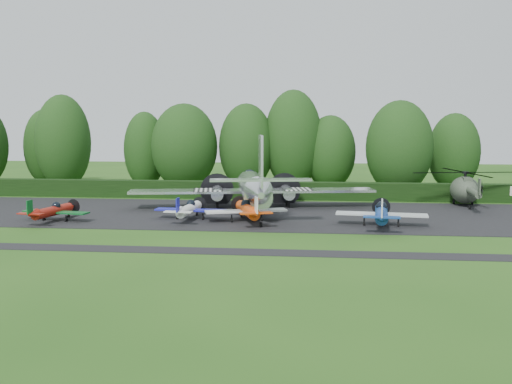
# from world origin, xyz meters

# --- Properties ---
(ground) EXTENTS (160.00, 160.00, 0.00)m
(ground) POSITION_xyz_m (0.00, 0.00, 0.00)
(ground) COLOR #234E16
(ground) RESTS_ON ground
(apron) EXTENTS (70.00, 18.00, 0.01)m
(apron) POSITION_xyz_m (0.00, 10.00, 0.00)
(apron) COLOR black
(apron) RESTS_ON ground
(taxiway_verge) EXTENTS (70.00, 2.00, 0.00)m
(taxiway_verge) POSITION_xyz_m (0.00, -6.00, 0.00)
(taxiway_verge) COLOR black
(taxiway_verge) RESTS_ON ground
(hedgerow) EXTENTS (90.00, 1.60, 2.00)m
(hedgerow) POSITION_xyz_m (0.00, 21.00, 0.00)
(hedgerow) COLOR black
(hedgerow) RESTS_ON ground
(transport_plane) EXTENTS (24.90, 19.10, 7.98)m
(transport_plane) POSITION_xyz_m (1.20, 12.23, 2.23)
(transport_plane) COLOR silver
(transport_plane) RESTS_ON ground
(light_plane_red) EXTENTS (6.22, 6.54, 2.39)m
(light_plane_red) POSITION_xyz_m (-15.67, 3.92, 1.00)
(light_plane_red) COLOR maroon
(light_plane_red) RESTS_ON ground
(light_plane_white) EXTENTS (6.48, 6.81, 2.49)m
(light_plane_white) POSITION_xyz_m (-3.89, 6.02, 1.04)
(light_plane_white) COLOR white
(light_plane_white) RESTS_ON ground
(light_plane_orange) EXTENTS (7.23, 7.61, 2.78)m
(light_plane_orange) POSITION_xyz_m (1.45, 5.36, 1.16)
(light_plane_orange) COLOR #DB440C
(light_plane_orange) RESTS_ON ground
(light_plane_blue) EXTENTS (7.59, 7.99, 2.92)m
(light_plane_blue) POSITION_xyz_m (12.87, 4.32, 1.22)
(light_plane_blue) COLOR navy
(light_plane_blue) RESTS_ON ground
(helicopter) EXTENTS (11.27, 13.19, 3.63)m
(helicopter) POSITION_xyz_m (23.03, 17.81, 1.95)
(helicopter) COLOR #394333
(helicopter) RESTS_ON ground
(sign_board) EXTENTS (3.33, 0.12, 1.87)m
(sign_board) POSITION_xyz_m (27.71, 20.47, 1.27)
(sign_board) COLOR #3F3326
(sign_board) RESTS_ON ground
(tree_0) EXTENTS (7.18, 7.18, 12.39)m
(tree_0) POSITION_xyz_m (-25.82, 28.81, 6.18)
(tree_0) COLOR black
(tree_0) RESTS_ON ground
(tree_1) EXTENTS (6.62, 6.62, 9.69)m
(tree_1) POSITION_xyz_m (9.26, 31.45, 4.83)
(tree_1) COLOR black
(tree_1) RESTS_ON ground
(tree_3) EXTENTS (7.55, 7.55, 12.99)m
(tree_3) POSITION_xyz_m (4.41, 31.26, 6.48)
(tree_3) COLOR black
(tree_3) RESTS_ON ground
(tree_4) EXTENTS (5.56, 5.56, 10.18)m
(tree_4) POSITION_xyz_m (-15.31, 30.60, 5.07)
(tree_4) COLOR black
(tree_4) RESTS_ON ground
(tree_5) EXTENTS (6.50, 6.50, 9.94)m
(tree_5) POSITION_xyz_m (25.00, 31.62, 4.96)
(tree_5) COLOR black
(tree_5) RESTS_ON ground
(tree_6) EXTENTS (8.09, 8.09, 11.43)m
(tree_6) POSITION_xyz_m (17.49, 27.34, 5.71)
(tree_6) COLOR black
(tree_6) RESTS_ON ground
(tree_7) EXTENTS (8.60, 8.60, 11.19)m
(tree_7) POSITION_xyz_m (-9.60, 29.22, 5.59)
(tree_7) COLOR black
(tree_7) RESTS_ON ground
(tree_8) EXTENTS (7.21, 7.21, 11.20)m
(tree_8) POSITION_xyz_m (-1.63, 30.41, 5.59)
(tree_8) COLOR black
(tree_8) RESTS_ON ground
(tree_10) EXTENTS (5.90, 5.90, 10.56)m
(tree_10) POSITION_xyz_m (-30.22, 32.82, 5.26)
(tree_10) COLOR black
(tree_10) RESTS_ON ground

